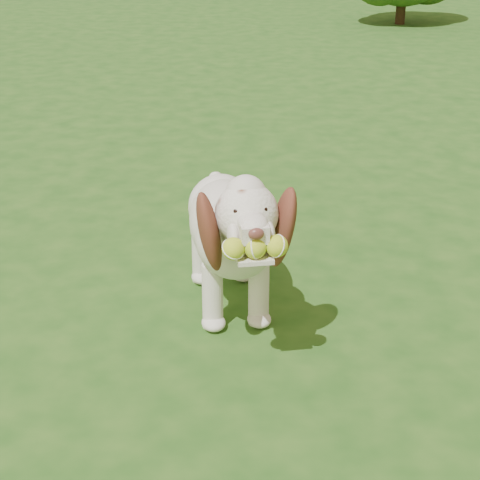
{
  "coord_description": "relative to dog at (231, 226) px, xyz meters",
  "views": [
    {
      "loc": [
        0.5,
        -3.35,
        1.84
      ],
      "look_at": [
        0.34,
        -0.35,
        0.47
      ],
      "focal_mm": 60.0,
      "sensor_mm": 36.0,
      "label": 1
    }
  ],
  "objects": [
    {
      "name": "ground",
      "position": [
        -0.29,
        0.11,
        -0.43
      ],
      "size": [
        80.0,
        80.0,
        0.0
      ],
      "primitive_type": "plane",
      "color": "#1C4814",
      "rests_on": "ground"
    },
    {
      "name": "dog",
      "position": [
        0.0,
        0.0,
        0.0
      ],
      "size": [
        0.58,
        1.24,
        0.81
      ],
      "rotation": [
        0.0,
        0.0,
        0.21
      ],
      "color": "silver",
      "rests_on": "ground"
    }
  ]
}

